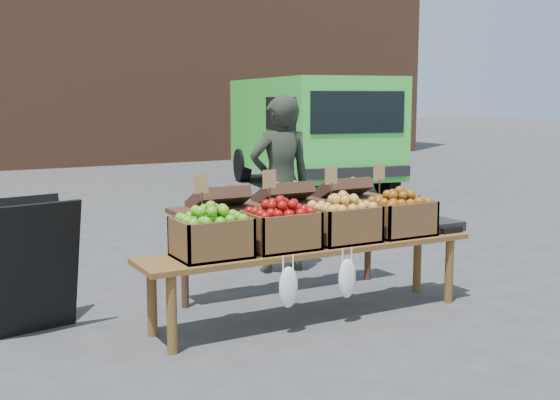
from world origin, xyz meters
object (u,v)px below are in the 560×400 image
crate_golden_apples (211,237)px  crate_green_apples (399,218)px  vendor (281,184)px  crate_red_apples (342,224)px  weighing_scale (439,225)px  chalkboard_sign (28,266)px  display_bench (312,282)px  crate_russet_pears (280,230)px  delivery_van (309,134)px  back_table (283,234)px

crate_golden_apples → crate_green_apples: bearing=0.0°
vendor → crate_red_apples: bearing=87.5°
crate_red_apples → vendor: bearing=80.7°
vendor → weighing_scale: bearing=124.9°
chalkboard_sign → crate_green_apples: bearing=-24.7°
vendor → crate_golden_apples: size_ratio=3.40×
display_bench → crate_red_apples: size_ratio=5.40×
chalkboard_sign → crate_green_apples: 2.86m
display_bench → crate_golden_apples: (-0.82, 0.00, 0.42)m
weighing_scale → crate_green_apples: bearing=180.0°
weighing_scale → crate_golden_apples: bearing=180.0°
crate_red_apples → weighing_scale: (0.97, 0.00, -0.10)m
crate_golden_apples → weighing_scale: (2.08, 0.00, -0.10)m
crate_green_apples → vendor: bearing=103.0°
vendor → crate_russet_pears: bearing=67.7°
display_bench → weighing_scale: weighing_scale is taller
vendor → weighing_scale: (0.75, -1.40, -0.24)m
delivery_van → crate_red_apples: bearing=-109.1°
crate_red_apples → display_bench: bearing=180.0°
vendor → crate_green_apples: (0.32, -1.40, -0.14)m
crate_red_apples → crate_green_apples: 0.55m
delivery_van → crate_golden_apples: delivery_van is taller
vendor → display_bench: vendor is taller
crate_red_apples → chalkboard_sign: bearing=162.4°
delivery_van → weighing_scale: delivery_van is taller
crate_red_apples → weighing_scale: bearing=0.0°
display_bench → back_table: bearing=78.2°
crate_green_apples → crate_russet_pears: bearing=180.0°
weighing_scale → crate_red_apples: bearing=180.0°
crate_russet_pears → crate_red_apples: same height
crate_green_apples → weighing_scale: crate_green_apples is taller
vendor → back_table: 0.83m
weighing_scale → vendor: bearing=118.1°
crate_golden_apples → weighing_scale: 2.08m
back_table → crate_green_apples: size_ratio=4.20×
vendor → crate_russet_pears: size_ratio=3.40×
delivery_van → display_bench: (-3.97, -6.56, -0.71)m
crate_russet_pears → back_table: bearing=59.5°
crate_golden_apples → crate_green_apples: same height
delivery_van → vendor: size_ratio=2.63×
vendor → weighing_scale: 1.60m
chalkboard_sign → back_table: back_table is taller
back_table → weighing_scale: bearing=-33.2°
chalkboard_sign → display_bench: bearing=-30.3°
chalkboard_sign → crate_russet_pears: bearing=-33.3°
delivery_van → crate_green_apples: (-3.14, -6.56, -0.29)m
chalkboard_sign → crate_russet_pears: (1.67, -0.70, 0.22)m
crate_golden_apples → display_bench: bearing=0.0°
crate_golden_apples → delivery_van: bearing=53.9°
back_table → crate_golden_apples: bearing=-143.6°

